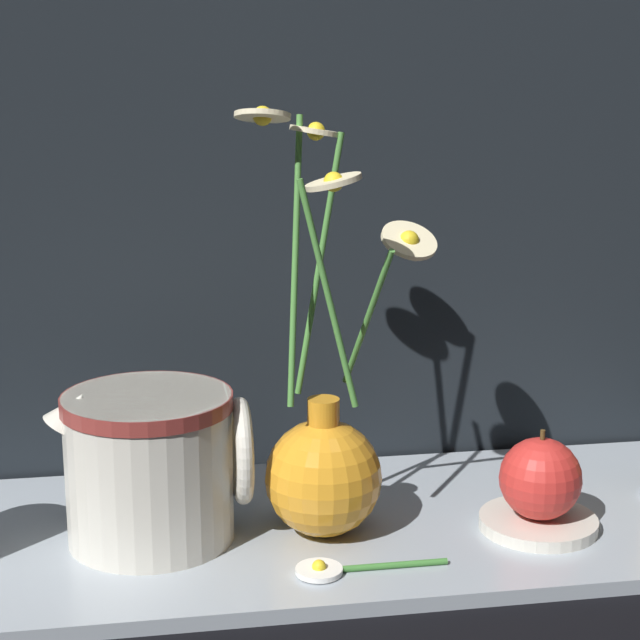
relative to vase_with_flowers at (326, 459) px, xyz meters
The scene contains 7 objects.
ground_plane 0.08m from the vase_with_flowers, 96.98° to the left, with size 6.00×6.00×0.00m, color black.
shelf 0.07m from the vase_with_flowers, 96.98° to the left, with size 0.77×0.28×0.01m.
vase_with_flowers is the anchor object (origin of this frame).
ceramic_pitcher 0.14m from the vase_with_flowers, behind, with size 0.16×0.14×0.13m.
saucer_plate 0.19m from the vase_with_flowers, ahead, with size 0.10×0.10×0.01m.
orange_fruit 0.18m from the vase_with_flowers, ahead, with size 0.07×0.07×0.08m.
loose_daisy 0.10m from the vase_with_flowers, 93.22° to the right, with size 0.12×0.04×0.01m.
Camera 1 is at (-0.14, -0.82, 0.39)m, focal length 60.00 mm.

